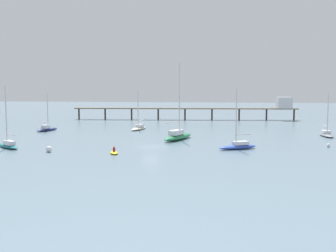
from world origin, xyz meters
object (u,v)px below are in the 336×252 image
object	(u,v)px
dinghy_yellow	(114,152)
mooring_buoy_near	(328,145)
pier	(229,106)
sailboat_navy	(47,128)
sailboat_gray	(326,134)
sailboat_teal	(8,144)
mooring_buoy_far	(49,149)
sailboat_blue	(238,145)
sailboat_green	(178,135)
sailboat_cream	(139,127)

from	to	relation	value
dinghy_yellow	mooring_buoy_near	xyz separation A→B (m)	(31.74, 11.03, 0.07)
pier	sailboat_navy	bearing A→B (deg)	-137.76
sailboat_navy	sailboat_gray	xyz separation A→B (m)	(58.01, -1.35, -0.03)
pier	sailboat_navy	size ratio (longest dim) A/B	7.86
dinghy_yellow	pier	bearing A→B (deg)	75.05
sailboat_teal	mooring_buoy_far	size ratio (longest dim) A/B	10.80
pier	sailboat_navy	xyz separation A→B (m)	(-39.82, -36.16, -3.45)
sailboat_blue	sailboat_green	xyz separation A→B (m)	(-10.41, 9.49, 0.24)
sailboat_navy	sailboat_cream	bearing A→B (deg)	15.57
sailboat_blue	sailboat_navy	world-z (taller)	sailboat_blue
pier	sailboat_cream	distance (m)	37.10
dinghy_yellow	mooring_buoy_far	distance (m)	9.82
pier	sailboat_gray	bearing A→B (deg)	-64.13
sailboat_navy	sailboat_teal	bearing A→B (deg)	-78.00
sailboat_navy	mooring_buoy_near	size ratio (longest dim) A/B	14.48
sailboat_navy	mooring_buoy_near	bearing A→B (deg)	-16.31
sailboat_teal	mooring_buoy_far	distance (m)	8.52
mooring_buoy_far	sailboat_blue	bearing A→B (deg)	14.15
sailboat_blue	sailboat_gray	distance (m)	25.61
pier	dinghy_yellow	size ratio (longest dim) A/B	25.27
pier	sailboat_blue	world-z (taller)	sailboat_blue
sailboat_cream	sailboat_blue	bearing A→B (deg)	-50.30
sailboat_cream	pier	bearing A→B (deg)	56.39
sailboat_blue	sailboat_teal	distance (m)	35.60
sailboat_teal	sailboat_green	xyz separation A→B (m)	(24.96, 13.52, 0.19)
pier	sailboat_navy	world-z (taller)	sailboat_navy
sailboat_cream	mooring_buoy_far	distance (m)	32.93
sailboat_cream	sailboat_gray	world-z (taller)	sailboat_cream
sailboat_teal	dinghy_yellow	size ratio (longest dim) A/B	3.72
pier	dinghy_yellow	distance (m)	65.52
mooring_buoy_far	dinghy_yellow	bearing A→B (deg)	-0.62
sailboat_cream	dinghy_yellow	xyz separation A→B (m)	(3.56, -32.43, -0.35)
sailboat_cream	sailboat_gray	bearing A→B (deg)	-9.91
pier	mooring_buoy_far	xyz separation A→B (m)	(-26.69, -63.09, -3.58)
sailboat_cream	sailboat_green	world-z (taller)	sailboat_green
pier	sailboat_blue	bearing A→B (deg)	-89.32
sailboat_green	mooring_buoy_near	xyz separation A→B (m)	(24.60, -5.47, -0.56)
mooring_buoy_far	pier	bearing A→B (deg)	67.07
sailboat_cream	dinghy_yellow	size ratio (longest dim) A/B	3.43
sailboat_teal	sailboat_navy	world-z (taller)	sailboat_teal
pier	sailboat_blue	size ratio (longest dim) A/B	7.13
sailboat_blue	mooring_buoy_near	world-z (taller)	sailboat_blue
sailboat_blue	sailboat_cream	world-z (taller)	sailboat_blue
sailboat_cream	mooring_buoy_far	xyz separation A→B (m)	(-6.25, -32.33, -0.12)
sailboat_teal	mooring_buoy_near	xyz separation A→B (m)	(49.57, 8.05, -0.37)
pier	sailboat_green	world-z (taller)	sailboat_green
sailboat_green	sailboat_teal	bearing A→B (deg)	-151.56
sailboat_cream	sailboat_gray	size ratio (longest dim) A/B	1.05
sailboat_teal	mooring_buoy_near	world-z (taller)	sailboat_teal
sailboat_teal	mooring_buoy_near	bearing A→B (deg)	9.22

